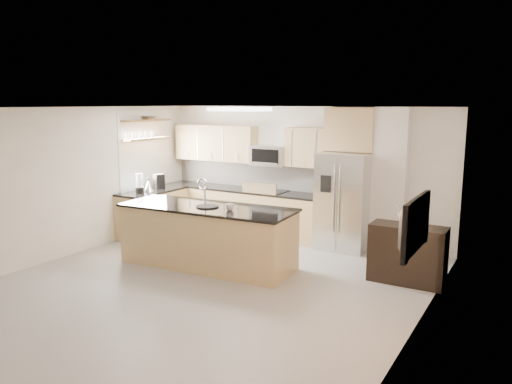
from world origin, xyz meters
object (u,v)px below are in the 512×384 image
Objects in this scene: blender at (140,184)px; kettle at (148,186)px; island at (208,236)px; credenza at (407,254)px; bowl at (149,117)px; coffee_maker at (159,182)px; platter at (207,206)px; flower_vase at (408,205)px; cup at (230,207)px; refrigerator at (344,201)px; television at (406,224)px; microwave at (270,155)px; range at (266,213)px.

blender is 1.43× the size of kettle.
credenza is (3.04, 0.86, -0.07)m from island.
blender is at bearing -71.89° from bowl.
platter is at bearing -31.54° from coffee_maker.
platter is at bearing -162.09° from flower_vase.
coffee_maker is at bearing 148.46° from platter.
cup is 2.77m from kettle.
flower_vase is at bearing -39.79° from refrigerator.
bowl reaches higher than television.
microwave reaches higher than coffee_maker.
microwave is at bearing 23.96° from bowl.
platter is at bearing -86.92° from range.
flower_vase is at bearing 2.08° from blender.
bowl is (-2.33, 1.26, 1.88)m from island.
credenza is at bearing 19.91° from cup.
bowl is at bearing -168.02° from refrigerator.
bowl is (-2.37, 1.30, 1.37)m from platter.
coffee_maker is at bearing 100.16° from kettle.
microwave is at bearing 36.49° from blender.
bowl is at bearing 151.16° from platter.
range is 2.96× the size of blender.
island is 3.20m from flower_vase.
flower_vase is at bearing -21.71° from range.
range is 1.71m from refrigerator.
bowl is at bearing -156.04° from microwave.
cup is (-1.10, -2.15, 0.17)m from refrigerator.
island is 22.74× the size of cup.
flower_vase is (5.32, -0.35, -1.21)m from bowl.
kettle is at bearing 178.98° from credenza.
credenza is (3.12, -1.27, -0.03)m from range.
kettle is 5.10m from flower_vase.
bowl is at bearing 154.81° from cup.
flower_vase is (5.15, 0.19, 0.09)m from blender.
refrigerator is 3.62m from television.
platter is 1.24× the size of coffee_maker.
coffee_maker reaches higher than credenza.
cup is at bearing -76.38° from microwave.
island reaches higher than kettle.
television is at bearing -22.30° from coffee_maker.
coffee_maker is 1.33m from bowl.
coffee_maker is (-5.22, 0.45, 0.62)m from credenza.
credenza is 5.24m from blender.
range is 0.38× the size of island.
microwave reaches higher than credenza.
coffee_maker is (-0.02, 0.59, -0.02)m from blender.
refrigerator is 1.62× the size of credenza.
flower_vase is 0.55× the size of television.
kettle is (-2.59, 0.99, -0.02)m from cup.
blender is (-2.15, 0.72, 0.58)m from island.
range is at bearing 48.36° from television.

